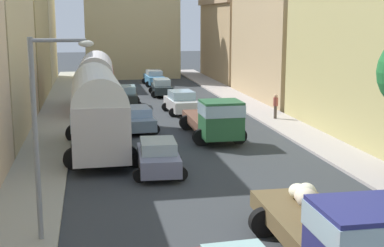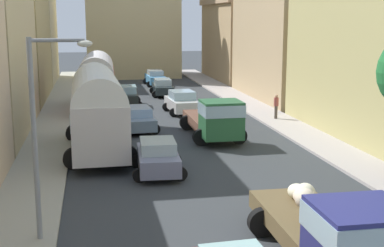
{
  "view_description": "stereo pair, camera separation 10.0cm",
  "coord_description": "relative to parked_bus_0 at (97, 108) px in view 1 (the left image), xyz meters",
  "views": [
    {
      "loc": [
        -4.88,
        -6.54,
        6.7
      ],
      "look_at": [
        0.0,
        18.86,
        1.6
      ],
      "focal_mm": 50.01,
      "sensor_mm": 36.0,
      "label": 1
    },
    {
      "loc": [
        -4.78,
        -6.56,
        6.7
      ],
      "look_at": [
        0.0,
        18.86,
        1.6
      ],
      "focal_mm": 50.01,
      "sensor_mm": 36.0,
      "label": 2
    }
  ],
  "objects": [
    {
      "name": "building_left_3",
      "position": [
        -6.38,
        19.57,
        2.29
      ],
      "size": [
        4.88,
        13.11,
        9.26
      ],
      "color": "tan",
      "rests_on": "ground"
    },
    {
      "name": "car_2",
      "position": [
        6.1,
        27.16,
        -1.57
      ],
      "size": [
        2.28,
        4.41,
        1.54
      ],
      "color": "#4589BF",
      "rests_on": "ground"
    },
    {
      "name": "streetlamp_near",
      "position": [
        -1.67,
        -10.8,
        1.39
      ],
      "size": [
        1.85,
        0.28,
        6.19
      ],
      "color": "gray",
      "rests_on": "ground"
    },
    {
      "name": "distant_church",
      "position": [
        4.56,
        36.12,
        4.99
      ],
      "size": [
        10.46,
        7.45,
        19.88
      ],
      "color": "tan",
      "rests_on": "ground"
    },
    {
      "name": "car_5",
      "position": [
        2.46,
        5.23,
        -1.61
      ],
      "size": [
        2.36,
        4.31,
        1.45
      ],
      "color": "slate",
      "rests_on": "ground"
    },
    {
      "name": "car_1",
      "position": [
        5.89,
        19.85,
        -1.6
      ],
      "size": [
        2.24,
        4.3,
        1.48
      ],
      "color": "#1D2628",
      "rests_on": "ground"
    },
    {
      "name": "car_6",
      "position": [
        2.4,
        14.52,
        -1.55
      ],
      "size": [
        2.3,
        3.86,
        1.59
      ],
      "color": "#242B27",
      "rests_on": "ground"
    },
    {
      "name": "building_right_3",
      "position": [
        15.26,
        16.24,
        2.66
      ],
      "size": [
        4.4,
        13.69,
        10.0
      ],
      "color": "tan",
      "rests_on": "ground"
    },
    {
      "name": "ground_plane",
      "position": [
        4.56,
        6.91,
        -2.35
      ],
      "size": [
        154.0,
        154.0,
        0.0
      ],
      "primitive_type": "plane",
      "color": "#33373B"
    },
    {
      "name": "parked_bus_1",
      "position": [
        0.16,
        13.2,
        -0.05
      ],
      "size": [
        3.53,
        8.66,
        4.17
      ],
      "color": "red",
      "rests_on": "ground"
    },
    {
      "name": "pedestrian_0",
      "position": [
        11.74,
        6.72,
        -1.32
      ],
      "size": [
        0.35,
        0.35,
        1.77
      ],
      "color": "#4A4038",
      "rests_on": "ground"
    },
    {
      "name": "car_4",
      "position": [
        2.5,
        -4.17,
        -1.58
      ],
      "size": [
        2.42,
        3.79,
        1.51
      ],
      "color": "slate",
      "rests_on": "ground"
    },
    {
      "name": "cargo_truck_0",
      "position": [
        5.9,
        -14.45,
        -1.09
      ],
      "size": [
        3.12,
        6.79,
        2.4
      ],
      "color": "navy",
      "rests_on": "ground"
    },
    {
      "name": "parked_bus_0",
      "position": [
        0.0,
        0.0,
        0.0
      ],
      "size": [
        3.48,
        8.98,
        4.25
      ],
      "color": "beige",
      "rests_on": "ground"
    },
    {
      "name": "car_0",
      "position": [
        6.07,
        10.66,
        -1.54
      ],
      "size": [
        2.55,
        4.06,
        1.63
      ],
      "color": "silver",
      "rests_on": "ground"
    },
    {
      "name": "building_right_2",
      "position": [
        15.85,
        1.57,
        1.72
      ],
      "size": [
        5.57,
        13.92,
        8.13
      ],
      "color": "tan",
      "rests_on": "ground"
    },
    {
      "name": "cargo_truck_1",
      "position": [
        6.46,
        1.77,
        -1.1
      ],
      "size": [
        3.0,
        6.97,
        2.43
      ],
      "color": "#255933",
      "rests_on": "ground"
    },
    {
      "name": "sidewalk_left",
      "position": [
        -2.69,
        6.91,
        -2.28
      ],
      "size": [
        2.5,
        70.0,
        0.14
      ],
      "primitive_type": "cube",
      "color": "#A19F8E",
      "rests_on": "ground"
    },
    {
      "name": "building_left_4",
      "position": [
        -6.24,
        32.03,
        3.25
      ],
      "size": [
        5.07,
        11.0,
        11.14
      ],
      "color": "beige",
      "rests_on": "ground"
    },
    {
      "name": "building_right_4",
      "position": [
        15.95,
        30.69,
        2.11
      ],
      "size": [
        6.35,
        13.78,
        8.85
      ],
      "color": "tan",
      "rests_on": "ground"
    },
    {
      "name": "sidewalk_right",
      "position": [
        11.81,
        6.91,
        -2.28
      ],
      "size": [
        2.5,
        70.0,
        0.14
      ],
      "primitive_type": "cube",
      "color": "#ABA29F",
      "rests_on": "ground"
    }
  ]
}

